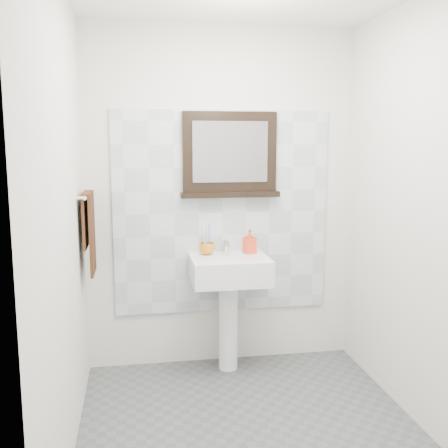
# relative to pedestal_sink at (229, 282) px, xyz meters

# --- Properties ---
(floor) EXTENTS (2.00, 2.20, 0.01)m
(floor) POSITION_rel_pedestal_sink_xyz_m (-0.02, -0.87, -0.68)
(floor) COLOR #4F5154
(floor) RESTS_ON ground
(back_wall) EXTENTS (2.00, 0.01, 2.50)m
(back_wall) POSITION_rel_pedestal_sink_xyz_m (-0.02, 0.23, 0.57)
(back_wall) COLOR silver
(back_wall) RESTS_ON ground
(front_wall) EXTENTS (2.00, 0.01, 2.50)m
(front_wall) POSITION_rel_pedestal_sink_xyz_m (-0.02, -1.97, 0.57)
(front_wall) COLOR silver
(front_wall) RESTS_ON ground
(left_wall) EXTENTS (0.01, 2.20, 2.50)m
(left_wall) POSITION_rel_pedestal_sink_xyz_m (-1.02, -0.87, 0.57)
(left_wall) COLOR silver
(left_wall) RESTS_ON ground
(right_wall) EXTENTS (0.01, 2.20, 2.50)m
(right_wall) POSITION_rel_pedestal_sink_xyz_m (0.98, -0.87, 0.57)
(right_wall) COLOR silver
(right_wall) RESTS_ON ground
(splashback) EXTENTS (1.60, 0.02, 1.50)m
(splashback) POSITION_rel_pedestal_sink_xyz_m (-0.02, 0.21, 0.47)
(splashback) COLOR silver
(splashback) RESTS_ON back_wall
(pedestal_sink) EXTENTS (0.55, 0.44, 0.96)m
(pedestal_sink) POSITION_rel_pedestal_sink_xyz_m (0.00, 0.00, 0.00)
(pedestal_sink) COLOR white
(pedestal_sink) RESTS_ON ground
(toothbrush_cup) EXTENTS (0.13, 0.13, 0.09)m
(toothbrush_cup) POSITION_rel_pedestal_sink_xyz_m (-0.15, 0.10, 0.23)
(toothbrush_cup) COLOR orange
(toothbrush_cup) RESTS_ON pedestal_sink
(toothbrushes) EXTENTS (0.05, 0.04, 0.21)m
(toothbrushes) POSITION_rel_pedestal_sink_xyz_m (-0.15, 0.10, 0.31)
(toothbrushes) COLOR white
(toothbrushes) RESTS_ON toothbrush_cup
(soap_dispenser) EXTENTS (0.10, 0.10, 0.18)m
(soap_dispenser) POSITION_rel_pedestal_sink_xyz_m (0.17, 0.10, 0.27)
(soap_dispenser) COLOR red
(soap_dispenser) RESTS_ON pedestal_sink
(framed_mirror) EXTENTS (0.73, 0.11, 0.62)m
(framed_mirror) POSITION_rel_pedestal_sink_xyz_m (0.03, 0.19, 0.89)
(framed_mirror) COLOR black
(framed_mirror) RESTS_ON back_wall
(towel_bar) EXTENTS (0.07, 0.40, 0.03)m
(towel_bar) POSITION_rel_pedestal_sink_xyz_m (-0.97, -0.06, 0.65)
(towel_bar) COLOR silver
(towel_bar) RESTS_ON left_wall
(hand_towel) EXTENTS (0.06, 0.30, 0.55)m
(hand_towel) POSITION_rel_pedestal_sink_xyz_m (-0.96, -0.06, 0.44)
(hand_towel) COLOR #311B0D
(hand_towel) RESTS_ON towel_bar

